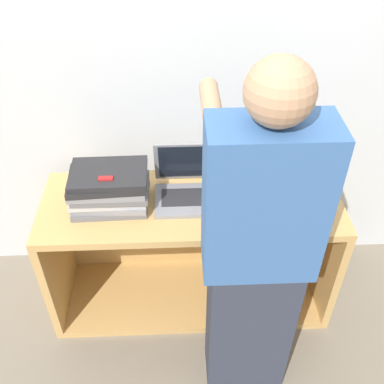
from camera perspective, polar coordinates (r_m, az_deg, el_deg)
ground_plane at (r=2.39m, az=0.18°, el=-17.50°), size 12.00×12.00×0.00m
wall_back at (r=2.05m, az=-0.53°, el=16.53°), size 8.00×0.05×2.40m
cart at (r=2.32m, az=-0.15°, el=-6.46°), size 1.37×0.49×0.67m
laptop_open at (r=2.04m, az=-0.14°, el=0.62°), size 0.33×0.27×0.24m
laptop_stack_left at (r=2.00m, az=-10.46°, el=0.48°), size 0.35×0.25×0.19m
laptop_stack_right at (r=2.03m, az=10.05°, el=0.75°), size 0.35×0.24×0.16m
person at (r=1.69m, az=8.19°, el=-8.20°), size 0.40×0.52×1.55m
inventory_tag at (r=1.90m, az=-10.90°, el=1.71°), size 0.06×0.02×0.01m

